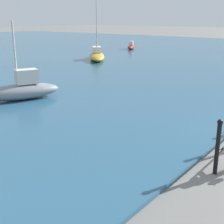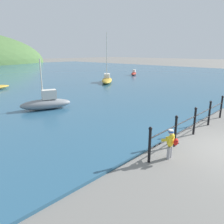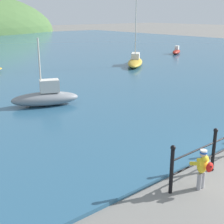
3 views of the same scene
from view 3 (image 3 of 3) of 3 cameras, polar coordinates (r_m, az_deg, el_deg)
The scene contains 4 objects.
child_in_coat at distance 7.71m, azimuth 16.31°, elevation -9.43°, with size 0.38×0.53×1.00m.
boat_far_right at distance 32.75m, azimuth 11.70°, elevation 10.81°, with size 2.40×1.72×0.79m.
boat_twin_mast at distance 24.83m, azimuth 4.27°, elevation 9.23°, with size 3.96×3.77×5.31m.
boat_mid_harbor at distance 14.10m, azimuth -12.03°, elevation 2.68°, with size 3.07×1.99×2.95m.
Camera 3 is at (-7.93, -2.55, 4.02)m, focal length 50.00 mm.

